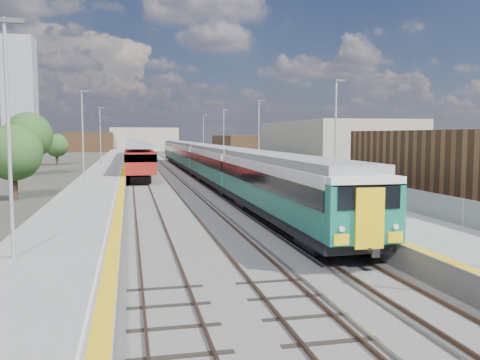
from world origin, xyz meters
name	(u,v)px	position (x,y,z in m)	size (l,w,h in m)	color
ground	(187,177)	(0.00, 50.00, 0.00)	(320.00, 320.00, 0.00)	#47443A
ballast_bed	(166,175)	(-2.25, 52.50, 0.03)	(10.50, 155.00, 0.06)	#565451
tracks	(170,174)	(-1.65, 54.18, 0.11)	(8.96, 160.00, 0.17)	#4C3323
platform_right	(227,170)	(5.28, 52.49, 0.54)	(4.70, 155.00, 8.52)	slate
platform_left	(108,172)	(-9.05, 52.49, 0.52)	(4.30, 155.00, 8.52)	slate
buildings	(86,114)	(-18.12, 138.60, 10.70)	(72.00, 185.50, 40.00)	brown
green_train	(203,159)	(1.50, 47.41, 2.26)	(2.91, 80.94, 3.20)	black
red_train	(136,152)	(-5.50, 70.26, 2.28)	(3.06, 61.90, 3.86)	black
tree_a	(13,153)	(-15.00, 31.66, 3.59)	(4.21, 4.21, 5.71)	#382619
tree_b	(28,136)	(-18.14, 54.98, 4.77)	(5.59, 5.59, 7.58)	#382619
tree_c	(57,145)	(-18.02, 77.68, 3.20)	(3.75, 3.75, 5.09)	#382619
tree_d	(332,140)	(21.92, 59.57, 4.12)	(4.83, 4.83, 6.54)	#382619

